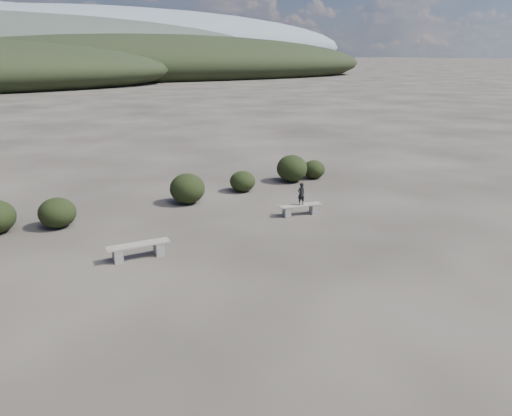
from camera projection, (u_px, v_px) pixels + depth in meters
ground at (330, 281)px, 13.01m from camera, size 1200.00×1200.00×0.00m
bench_left at (139, 249)px, 14.40m from camera, size 1.82×0.49×0.45m
bench_right at (300, 209)px, 18.28m from camera, size 1.64×0.64×0.40m
seated_person at (301, 194)px, 18.12m from camera, size 0.30×0.20×0.82m
shrub_a at (57, 213)px, 16.96m from camera, size 1.25×1.25×1.03m
shrub_b at (187, 189)px, 19.66m from camera, size 1.39×1.39×1.19m
shrub_c at (243, 181)px, 21.42m from camera, size 1.10×1.10×0.88m
shrub_d at (292, 168)px, 23.01m from camera, size 1.42×1.42×1.24m
shrub_e at (314, 169)px, 23.65m from camera, size 1.04×1.04×0.87m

